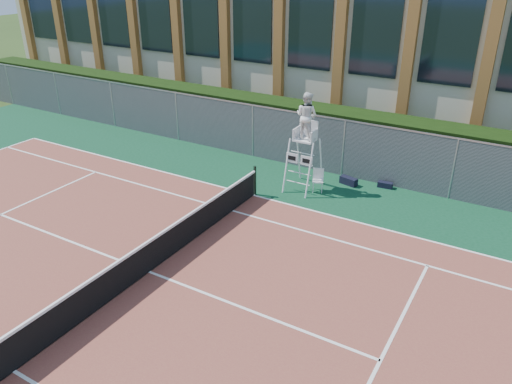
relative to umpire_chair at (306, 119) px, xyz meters
The scene contains 11 objects.
ground 7.62m from the umpire_chair, 99.79° to the right, with size 120.00×120.00×0.00m, color #233814.
apron 6.70m from the umpire_chair, 101.37° to the right, with size 36.00×20.00×0.01m, color #0C381F.
tennis_court 7.61m from the umpire_chair, 99.79° to the right, with size 23.77×10.97×0.02m, color brown.
tennis_net 7.45m from the umpire_chair, 99.79° to the right, with size 0.10×11.30×1.10m.
fence 2.62m from the umpire_chair, 124.77° to the left, with size 40.00×0.06×2.20m, color #595E60, non-canonical shape.
hedge 3.54m from the umpire_chair, 112.39° to the left, with size 40.00×1.40×2.20m, color black.
building 11.07m from the umpire_chair, 96.37° to the left, with size 45.00×10.60×8.22m.
umpire_chair is the anchor object (origin of this frame).
plastic_chair 2.20m from the umpire_chair, ahead, with size 0.50×0.50×0.83m.
sports_bag_near 3.01m from the umpire_chair, 38.64° to the left, with size 0.66×0.26×0.28m, color black.
sports_bag_far 3.91m from the umpire_chair, 29.99° to the left, with size 0.53×0.23×0.21m, color black.
Camera 1 is at (8.18, -8.16, 7.77)m, focal length 35.00 mm.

